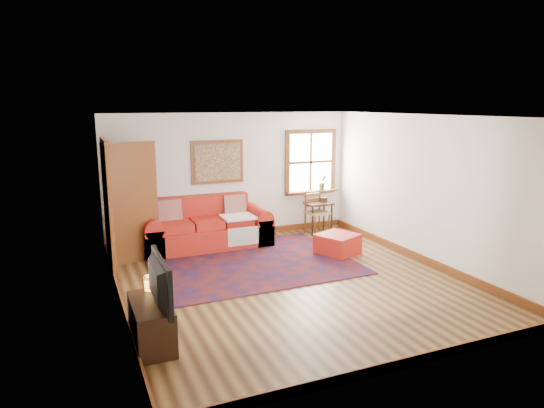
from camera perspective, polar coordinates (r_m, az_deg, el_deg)
name	(u,v)px	position (r m, az deg, el deg)	size (l,w,h in m)	color
ground	(290,281)	(7.55, 2.08, -9.00)	(5.50, 5.50, 0.00)	#3B220F
room_envelope	(290,174)	(7.14, 2.13, 3.51)	(5.04, 5.54, 2.52)	silver
window	(312,169)	(10.36, 4.75, 4.18)	(1.18, 0.20, 1.38)	white
doorway	(123,202)	(8.36, -17.07, 0.17)	(0.89, 1.08, 2.14)	black
framed_artwork	(218,162)	(9.56, -6.42, 4.94)	(1.05, 0.07, 0.85)	brown
persian_rug	(252,263)	(8.33, -2.41, -6.91)	(3.30, 2.64, 0.02)	#55130C
red_leather_sofa	(206,230)	(9.28, -7.82, -3.10)	(2.39, 0.99, 0.94)	#B02016
red_ottoman	(338,244)	(8.86, 7.72, -4.68)	(0.64, 0.64, 0.36)	#B02016
side_table	(319,208)	(10.13, 5.50, -0.48)	(0.54, 0.41, 0.65)	black
ladder_back_chair	(316,211)	(10.11, 5.18, -0.78)	(0.47, 0.46, 0.90)	tan
media_cabinet	(151,323)	(5.77, -14.01, -13.47)	(0.41, 0.91, 0.50)	black
television	(153,283)	(5.45, -13.86, -8.96)	(0.97, 0.13, 0.56)	black
candle_hurricane	(149,284)	(5.98, -14.26, -9.08)	(0.12, 0.12, 0.18)	silver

